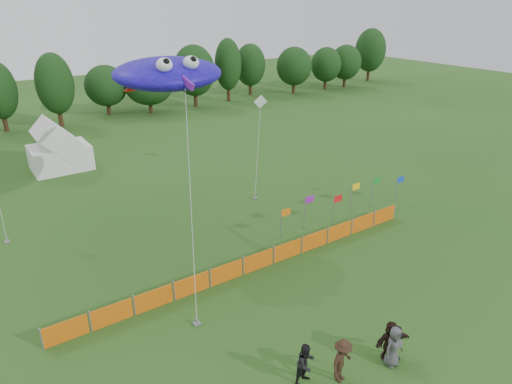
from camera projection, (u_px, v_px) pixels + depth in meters
ground at (337, 354)px, 18.96m from camera, size 160.00×160.00×0.00m
treeline at (77, 86)px, 52.28m from camera, size 104.57×8.78×8.36m
tent_right at (59, 150)px, 38.57m from camera, size 4.75×3.80×3.36m
barrier_fence at (258, 261)px, 24.65m from camera, size 21.90×0.06×1.00m
flag_row at (344, 199)px, 30.10m from camera, size 10.73×0.62×2.16m
spectator_b at (306, 364)px, 17.26m from camera, size 0.96×0.80×1.77m
spectator_c at (342, 361)px, 17.31m from camera, size 1.38×1.05×1.89m
spectator_d at (396, 343)px, 18.37m from camera, size 1.01×0.50×1.66m
spectator_e at (394, 347)px, 18.08m from camera, size 0.89×0.59×1.80m
spectator_f at (390, 340)px, 18.44m from camera, size 1.70×0.81×1.76m
stingray_kite at (166, 73)px, 24.83m from camera, size 6.37×16.23×10.94m
small_kite_white at (259, 130)px, 34.86m from camera, size 3.78×4.08×6.66m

